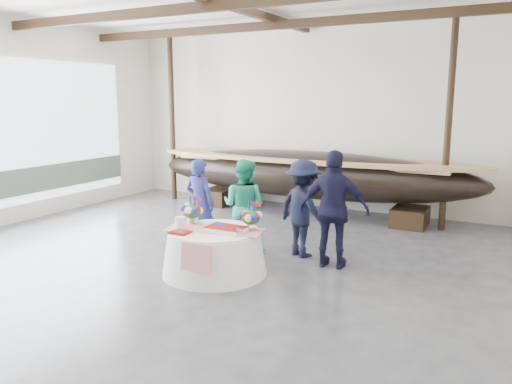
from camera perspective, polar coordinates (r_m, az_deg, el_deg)
The scene contains 11 objects.
floor at distance 8.08m, azimuth -11.00°, elevation -9.39°, with size 10.00×12.00×0.01m, color #3D3D42.
wall_back at distance 12.81m, azimuth 5.86°, elevation 8.43°, with size 10.00×0.02×4.50m, color silver.
pavilion_structure at distance 8.36m, azimuth -8.16°, elevation 19.23°, with size 9.80×11.76×4.50m.
open_bay at distance 11.98m, azimuth -27.02°, elevation 5.14°, with size 0.03×7.00×3.20m.
longboat_display at distance 11.88m, azimuth 5.77°, elevation 2.07°, with size 8.13×1.63×1.53m.
banquet_table at distance 7.96m, azimuth -4.76°, elevation -6.81°, with size 1.65×1.65×0.71m.
tabletop_items at distance 7.96m, azimuth -4.51°, elevation -3.02°, with size 1.61×0.98×0.40m.
guest_woman_blue at distance 9.30m, azimuth -6.42°, elevation -1.27°, with size 0.61×0.40×1.66m, color navy.
guest_woman_teal at distance 8.92m, azimuth -1.40°, elevation -1.61°, with size 0.82×0.64×1.69m, color #1E9B74.
guest_man_left at distance 8.73m, azimuth 5.41°, elevation -1.87°, with size 1.10×0.63×1.71m, color black.
guest_man_right at distance 8.17m, azimuth 8.93°, elevation -2.01°, with size 1.13×0.47×1.94m, color black.
Camera 1 is at (4.83, -5.86, 2.75)m, focal length 35.00 mm.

